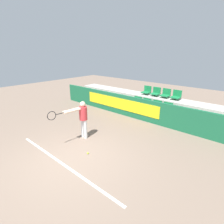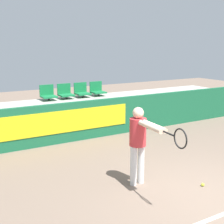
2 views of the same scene
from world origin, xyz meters
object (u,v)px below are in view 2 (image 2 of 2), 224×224
Objects in this scene: stadium_chair_4 at (48,94)px; stadium_chair_7 at (97,90)px; stadium_chair_3 at (112,108)px; stadium_chair_2 at (96,110)px; stadium_chair_6 at (82,91)px; stadium_chair_0 at (60,114)px; stadium_chair_5 at (65,93)px; tennis_ball at (203,185)px; tennis_player at (140,138)px; stadium_chair_1 at (79,112)px.

stadium_chair_4 and stadium_chair_7 have the same top height.
stadium_chair_7 is at bearing 90.00° from stadium_chair_3.
stadium_chair_6 reaches higher than stadium_chair_2.
stadium_chair_4 is (-1.20, 1.03, 0.46)m from stadium_chair_2.
stadium_chair_0 is 1.27m from stadium_chair_5.
tennis_ball is at bearing -76.73° from stadium_chair_0.
stadium_chair_6 is (0.60, 0.00, 0.00)m from stadium_chair_5.
tennis_player reaches higher than stadium_chair_3.
stadium_chair_0 is at bearing 180.00° from stadium_chair_1.
stadium_chair_4 and stadium_chair_6 have the same top height.
stadium_chair_5 is (0.60, 1.03, 0.46)m from stadium_chair_0.
stadium_chair_6 is (-0.60, 1.03, 0.46)m from stadium_chair_3.
stadium_chair_1 is at bearing -90.00° from stadium_chair_5.
tennis_player is (-1.15, -4.01, 0.30)m from stadium_chair_2.
stadium_chair_5 reaches higher than stadium_chair_2.
stadium_chair_4 is 1.00× the size of stadium_chair_5.
stadium_chair_3 is 1.00× the size of stadium_chair_5.
tennis_ball is (1.04, -0.65, -0.92)m from tennis_player.
stadium_chair_4 reaches higher than stadium_chair_2.
stadium_chair_7 reaches higher than tennis_ball.
stadium_chair_4 reaches higher than stadium_chair_3.
stadium_chair_6 is 0.60m from stadium_chair_7.
stadium_chair_5 is at bearing 180.00° from stadium_chair_6.
stadium_chair_5 is at bearing 95.01° from tennis_ball.
stadium_chair_4 is at bearing 95.71° from tennis_player.
stadium_chair_6 is at bearing 88.97° from tennis_ball.
tennis_player is (-1.75, -4.01, 0.30)m from stadium_chair_3.
stadium_chair_5 is 1.20m from stadium_chair_7.
stadium_chair_2 is at bearing -59.65° from stadium_chair_5.
stadium_chair_2 is 1.65m from stadium_chair_4.
stadium_chair_1 is 0.31× the size of tennis_player.
stadium_chair_2 is 1.27m from stadium_chair_7.
stadium_chair_7 is at bearing 40.50° from stadium_chair_1.
stadium_chair_4 is at bearing 180.00° from stadium_chair_7.
tennis_player reaches higher than stadium_chair_2.
stadium_chair_6 reaches higher than stadium_chair_3.
stadium_chair_7 is (1.20, 1.03, 0.46)m from stadium_chair_1.
stadium_chair_7 is at bearing 82.95° from tennis_ball.
tennis_player reaches higher than stadium_chair_0.
stadium_chair_0 is 1.00× the size of stadium_chair_5.
stadium_chair_1 is at bearing 180.00° from stadium_chair_2.
stadium_chair_7 is at bearing 0.00° from stadium_chair_5.
tennis_player is (0.05, -5.03, -0.16)m from stadium_chair_4.
stadium_chair_7 reaches higher than stadium_chair_0.
tennis_player is at bearing 147.96° from tennis_ball.
stadium_chair_2 is 0.60m from stadium_chair_3.
stadium_chair_1 is 1.27m from stadium_chair_6.
stadium_chair_7 is (1.80, 0.00, 0.00)m from stadium_chair_4.
stadium_chair_3 is 1.00× the size of stadium_chair_6.
stadium_chair_7 is 7.46× the size of tennis_ball.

